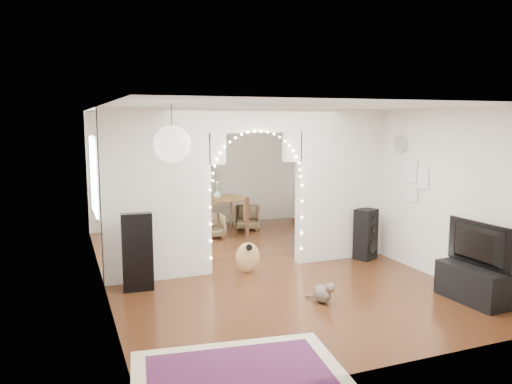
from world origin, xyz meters
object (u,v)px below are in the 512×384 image
object	(u,v)px
bookcase	(159,193)
dining_table	(218,201)
floor_speaker	(366,234)
dining_chair_left	(211,226)
acoustic_guitar	(247,245)
media_console	(472,284)
dining_chair_right	(247,218)

from	to	relation	value
bookcase	dining_table	xyz separation A→B (m)	(1.24, -0.44, -0.20)
floor_speaker	dining_chair_left	size ratio (longest dim) A/B	1.65
acoustic_guitar	dining_table	xyz separation A→B (m)	(0.50, 3.25, 0.21)
acoustic_guitar	media_console	bearing A→B (deg)	-31.43
media_console	bookcase	world-z (taller)	bookcase
media_console	dining_table	size ratio (longest dim) A/B	0.76
dining_table	dining_chair_left	bearing A→B (deg)	-129.35
acoustic_guitar	dining_table	size ratio (longest dim) A/B	0.82
acoustic_guitar	floor_speaker	xyz separation A→B (m)	(2.29, -0.00, -0.01)
bookcase	dining_chair_left	world-z (taller)	bookcase
media_console	floor_speaker	bearing A→B (deg)	90.67
dining_chair_right	bookcase	bearing A→B (deg)	-172.84
floor_speaker	dining_table	bearing A→B (deg)	94.57
dining_chair_left	floor_speaker	bearing A→B (deg)	-50.62
acoustic_guitar	dining_chair_left	size ratio (longest dim) A/B	1.93
bookcase	dining_chair_left	distance (m)	1.50
media_console	dining_chair_right	bearing A→B (deg)	100.04
dining_chair_right	dining_table	bearing A→B (deg)	-165.90
acoustic_guitar	media_console	size ratio (longest dim) A/B	1.07
acoustic_guitar	dining_table	distance (m)	3.29
floor_speaker	dining_chair_left	bearing A→B (deg)	104.32
dining_table	dining_chair_left	distance (m)	0.80
media_console	dining_table	distance (m)	5.97
floor_speaker	dining_table	size ratio (longest dim) A/B	0.70
bookcase	dining_chair_left	size ratio (longest dim) A/B	3.18
media_console	dining_chair_left	world-z (taller)	dining_chair_left
dining_chair_right	acoustic_guitar	bearing A→B (deg)	-87.33
dining_table	dining_chair_left	size ratio (longest dim) A/B	2.36
dining_table	bookcase	bearing A→B (deg)	151.06
bookcase	dining_chair_right	bearing A→B (deg)	-5.10
media_console	dining_table	world-z (taller)	dining_table
acoustic_guitar	dining_chair_right	bearing A→B (deg)	82.43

